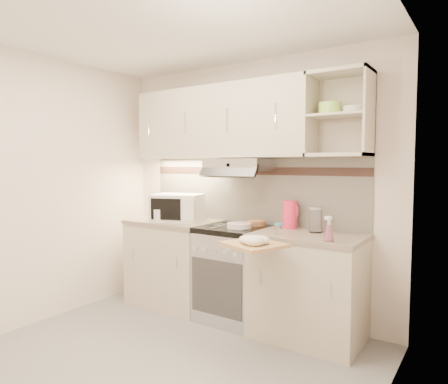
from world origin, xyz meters
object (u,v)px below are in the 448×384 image
(watering_can, at_px, (160,215))
(pink_pitcher, at_px, (290,214))
(glass_jar, at_px, (316,220))
(spray_bottle, at_px, (329,231))
(microwave, at_px, (178,208))
(electric_range, at_px, (234,273))
(plate_stack, at_px, (239,225))
(cutting_board, at_px, (254,244))

(watering_can, distance_m, pink_pitcher, 1.32)
(glass_jar, xyz_separation_m, spray_bottle, (0.23, -0.33, -0.03))
(microwave, bearing_deg, glass_jar, -13.22)
(glass_jar, bearing_deg, microwave, -175.05)
(electric_range, xyz_separation_m, glass_jar, (0.77, 0.11, 0.56))
(plate_stack, relative_size, pink_pitcher, 0.89)
(watering_can, xyz_separation_m, pink_pitcher, (1.26, 0.38, 0.06))
(pink_pitcher, bearing_deg, glass_jar, -26.42)
(glass_jar, height_order, cutting_board, glass_jar)
(watering_can, height_order, cutting_board, watering_can)
(microwave, height_order, watering_can, microwave)
(cutting_board, bearing_deg, pink_pitcher, 112.48)
(microwave, xyz_separation_m, glass_jar, (1.45, 0.13, -0.03))
(electric_range, xyz_separation_m, plate_stack, (0.09, -0.05, 0.47))
(watering_can, bearing_deg, electric_range, -6.58)
(pink_pitcher, height_order, glass_jar, pink_pitcher)
(microwave, height_order, pink_pitcher, microwave)
(electric_range, height_order, watering_can, watering_can)
(spray_bottle, xyz_separation_m, cutting_board, (-0.48, -0.30, -0.11))
(cutting_board, bearing_deg, electric_range, 155.29)
(microwave, bearing_deg, spray_bottle, -24.95)
(microwave, bearing_deg, cutting_board, -40.87)
(cutting_board, bearing_deg, glass_jar, 88.46)
(microwave, relative_size, watering_can, 2.46)
(glass_jar, bearing_deg, plate_stack, -167.01)
(electric_range, bearing_deg, watering_can, -166.04)
(microwave, distance_m, plate_stack, 0.78)
(electric_range, bearing_deg, microwave, -178.29)
(watering_can, xyz_separation_m, plate_stack, (0.86, 0.14, -0.05))
(microwave, height_order, glass_jar, microwave)
(electric_range, height_order, glass_jar, glass_jar)
(plate_stack, bearing_deg, spray_bottle, -10.58)
(microwave, xyz_separation_m, watering_can, (-0.09, -0.17, -0.07))
(plate_stack, xyz_separation_m, glass_jar, (0.68, 0.16, 0.09))
(electric_range, height_order, pink_pitcher, pink_pitcher)
(watering_can, distance_m, glass_jar, 1.57)
(pink_pitcher, xyz_separation_m, glass_jar, (0.28, -0.09, -0.02))
(pink_pitcher, distance_m, glass_jar, 0.29)
(pink_pitcher, relative_size, cutting_board, 0.60)
(watering_can, bearing_deg, pink_pitcher, -3.58)
(electric_range, relative_size, pink_pitcher, 3.50)
(electric_range, bearing_deg, plate_stack, -28.62)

